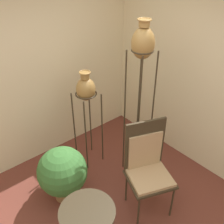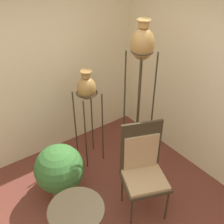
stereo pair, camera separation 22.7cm
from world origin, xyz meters
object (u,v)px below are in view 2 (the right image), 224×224
at_px(chair, 143,166).
at_px(side_table, 78,222).
at_px(vase_stand_tall, 142,51).
at_px(potted_plant, 60,170).
at_px(vase_stand_medium, 87,91).

xyz_separation_m(chair, side_table, (-0.95, -0.10, -0.13)).
xyz_separation_m(vase_stand_tall, potted_plant, (-1.09, 0.22, -1.41)).
xyz_separation_m(side_table, potted_plant, (0.21, 0.85, -0.10)).
distance_m(vase_stand_tall, side_table, 1.95).
height_order(vase_stand_tall, potted_plant, vase_stand_tall).
bearing_deg(chair, potted_plant, 156.48).
bearing_deg(potted_plant, chair, -45.42).
height_order(chair, potted_plant, chair).
bearing_deg(side_table, vase_stand_tall, 25.66).
relative_size(vase_stand_medium, side_table, 2.03).
bearing_deg(vase_stand_medium, potted_plant, -150.95).
height_order(vase_stand_tall, vase_stand_medium, vase_stand_tall).
relative_size(side_table, potted_plant, 0.95).
xyz_separation_m(vase_stand_tall, side_table, (-1.30, -0.63, -1.31)).
distance_m(vase_stand_medium, potted_plant, 1.10).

